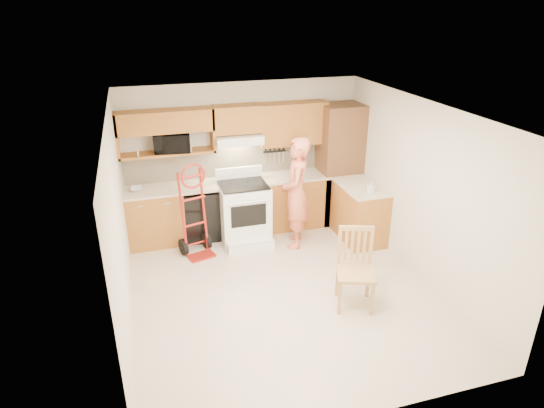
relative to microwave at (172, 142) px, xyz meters
name	(u,v)px	position (x,y,z in m)	size (l,w,h in m)	color
floor	(282,291)	(1.17, -2.08, -1.65)	(4.00, 4.50, 0.02)	beige
ceiling	(284,110)	(1.17, -2.08, 0.87)	(4.00, 4.50, 0.02)	white
wall_back	(243,156)	(1.17, 0.17, -0.39)	(4.00, 0.02, 2.50)	beige
wall_front	(364,312)	(1.17, -4.34, -0.39)	(4.00, 0.02, 2.50)	beige
wall_left	(119,228)	(-0.84, -2.08, -0.39)	(0.02, 4.50, 2.50)	beige
wall_right	(421,191)	(3.18, -2.08, -0.39)	(0.02, 4.50, 2.50)	beige
backsplash	(243,159)	(1.17, 0.15, -0.44)	(3.92, 0.03, 0.55)	beige
lower_cab_left	(155,217)	(-0.38, -0.14, -1.19)	(0.90, 0.60, 0.90)	#A77029
dishwasher	(201,213)	(0.37, -0.14, -1.22)	(0.60, 0.60, 0.85)	black
lower_cab_right	(294,201)	(2.00, -0.14, -1.19)	(1.14, 0.60, 0.90)	#A77029
countertop_left	(172,188)	(-0.08, -0.13, -0.72)	(1.50, 0.63, 0.04)	beige
countertop_right	(294,176)	(2.00, -0.13, -0.72)	(1.14, 0.63, 0.04)	beige
cab_return_right	(359,213)	(2.87, -0.94, -1.19)	(0.60, 1.00, 0.90)	#A77029
countertop_return	(361,187)	(2.87, -0.94, -0.72)	(0.63, 1.00, 0.04)	beige
pantry_tall	(339,164)	(2.82, -0.14, -0.59)	(0.70, 0.60, 2.10)	brown
upper_cab_left	(165,121)	(-0.08, 0.00, 0.34)	(1.50, 0.33, 0.34)	#A77029
upper_shelf_mw	(168,153)	(-0.08, 0.00, -0.17)	(1.50, 0.33, 0.04)	#A77029
upper_cab_center	(237,119)	(1.05, 0.00, 0.30)	(0.76, 0.33, 0.44)	#A77029
upper_cab_right	(293,123)	(2.00, 0.00, 0.16)	(1.14, 0.33, 0.70)	#A77029
range_hood	(238,139)	(1.05, -0.06, -0.01)	(0.76, 0.46, 0.14)	white
knife_strip	(275,155)	(1.72, 0.12, -0.40)	(0.40, 0.05, 0.29)	black
microwave	(172,142)	(0.00, 0.00, 0.00)	(0.55, 0.37, 0.31)	black
range	(245,208)	(1.03, -0.48, -1.06)	(0.79, 1.04, 1.16)	white
person	(296,193)	(1.78, -0.85, -0.74)	(0.66, 0.43, 1.80)	#DB6B4B
hand_truck	(196,215)	(0.21, -0.74, -0.97)	(0.53, 0.49, 1.35)	#AB2016
dining_chair	(356,270)	(1.97, -2.65, -1.12)	(0.47, 0.51, 1.05)	tan
soap_bottle	(371,187)	(2.87, -1.24, -0.61)	(0.08, 0.08, 0.18)	white
bowl	(137,189)	(-0.61, -0.14, -0.68)	(0.22, 0.22, 0.05)	white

